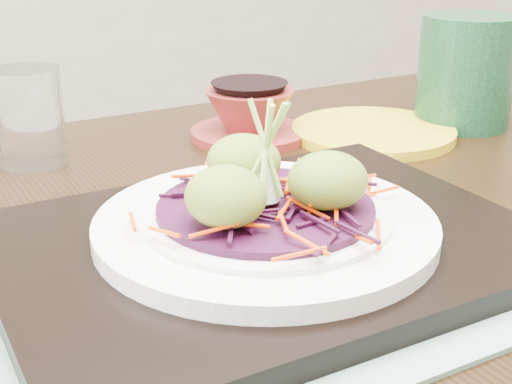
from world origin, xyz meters
name	(u,v)px	position (x,y,z in m)	size (l,w,h in m)	color
dining_table	(254,323)	(-0.11, -0.09, 0.71)	(1.41, 1.02, 0.82)	black
placemat	(265,258)	(-0.13, -0.16, 0.82)	(0.51, 0.40, 0.00)	gray
serving_tray	(265,245)	(-0.13, -0.16, 0.84)	(0.44, 0.33, 0.02)	black
white_plate	(265,224)	(-0.13, -0.16, 0.86)	(0.29, 0.29, 0.02)	white
cabbage_bed	(266,208)	(-0.13, -0.16, 0.87)	(0.18, 0.18, 0.01)	#310923
carrot_julienne	(266,198)	(-0.13, -0.16, 0.88)	(0.22, 0.22, 0.01)	#E73A04
guacamole_scoops	(266,179)	(-0.13, -0.16, 0.90)	(0.16, 0.14, 0.05)	olive
scallion_garnish	(266,153)	(-0.13, -0.16, 0.92)	(0.07, 0.07, 0.10)	#9ECE52
water_glass	(29,117)	(-0.28, 0.18, 0.88)	(0.08, 0.08, 0.11)	white
terracotta_bowl_set	(249,117)	(0.00, 0.17, 0.85)	(0.16, 0.16, 0.06)	maroon
yellow_plate	(373,132)	(0.15, 0.11, 0.83)	(0.21, 0.21, 0.01)	gold
green_jar	(466,71)	(0.29, 0.11, 0.90)	(0.13, 0.13, 0.15)	#194629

